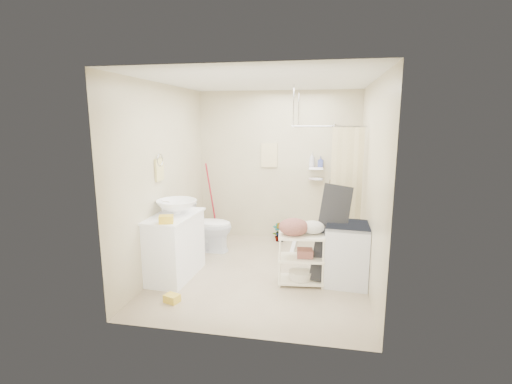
% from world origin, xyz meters
% --- Properties ---
extents(floor, '(3.20, 3.20, 0.00)m').
position_xyz_m(floor, '(0.00, 0.00, 0.00)').
color(floor, tan).
rests_on(floor, ground).
extents(ceiling, '(2.80, 3.20, 0.04)m').
position_xyz_m(ceiling, '(0.00, 0.00, 2.60)').
color(ceiling, silver).
rests_on(ceiling, ground).
extents(wall_back, '(2.80, 0.04, 2.60)m').
position_xyz_m(wall_back, '(0.00, 1.60, 1.30)').
color(wall_back, beige).
rests_on(wall_back, ground).
extents(wall_front, '(2.80, 0.04, 2.60)m').
position_xyz_m(wall_front, '(0.00, -1.60, 1.30)').
color(wall_front, beige).
rests_on(wall_front, ground).
extents(wall_left, '(0.04, 3.20, 2.60)m').
position_xyz_m(wall_left, '(-1.40, 0.00, 1.30)').
color(wall_left, beige).
rests_on(wall_left, ground).
extents(wall_right, '(0.04, 3.20, 2.60)m').
position_xyz_m(wall_right, '(1.40, 0.00, 1.30)').
color(wall_right, beige).
rests_on(wall_right, ground).
extents(vanity, '(0.61, 1.01, 0.87)m').
position_xyz_m(vanity, '(-1.16, -0.34, 0.43)').
color(vanity, white).
rests_on(vanity, ground).
extents(sink, '(0.60, 0.60, 0.19)m').
position_xyz_m(sink, '(-1.13, -0.25, 0.96)').
color(sink, white).
rests_on(sink, vanity).
extents(counter_basket, '(0.21, 0.18, 0.10)m').
position_xyz_m(counter_basket, '(-1.07, -0.72, 0.91)').
color(counter_basket, yellow).
rests_on(counter_basket, vanity).
extents(floor_basket, '(0.29, 0.26, 0.13)m').
position_xyz_m(floor_basket, '(-0.90, -1.05, 0.07)').
color(floor_basket, yellow).
rests_on(floor_basket, ground).
extents(toilet, '(0.83, 0.50, 0.83)m').
position_xyz_m(toilet, '(-1.04, 0.72, 0.42)').
color(toilet, white).
rests_on(toilet, ground).
extents(mop, '(0.16, 0.16, 1.35)m').
position_xyz_m(mop, '(-1.24, 1.48, 0.67)').
color(mop, '#B51B2D').
rests_on(mop, ground).
extents(potted_plant_a, '(0.20, 0.18, 0.32)m').
position_xyz_m(potted_plant_a, '(0.03, 1.38, 0.16)').
color(potted_plant_a, '#923B21').
rests_on(potted_plant_a, ground).
extents(potted_plant_b, '(0.26, 0.25, 0.36)m').
position_xyz_m(potted_plant_b, '(0.10, 1.38, 0.18)').
color(potted_plant_b, brown).
rests_on(potted_plant_b, ground).
extents(hanging_towel, '(0.28, 0.03, 0.42)m').
position_xyz_m(hanging_towel, '(-0.15, 1.58, 1.50)').
color(hanging_towel, beige).
rests_on(hanging_towel, wall_back).
extents(towel_ring, '(0.04, 0.22, 0.34)m').
position_xyz_m(towel_ring, '(-1.38, -0.20, 1.47)').
color(towel_ring, '#E6D881').
rests_on(towel_ring, wall_left).
extents(tp_holder, '(0.08, 0.12, 0.14)m').
position_xyz_m(tp_holder, '(-1.36, 0.05, 0.72)').
color(tp_holder, white).
rests_on(tp_holder, wall_left).
extents(shower, '(1.10, 1.10, 2.10)m').
position_xyz_m(shower, '(0.85, 1.05, 1.05)').
color(shower, silver).
rests_on(shower, ground).
extents(shampoo_bottle_a, '(0.11, 0.11, 0.24)m').
position_xyz_m(shampoo_bottle_a, '(0.59, 1.52, 1.44)').
color(shampoo_bottle_a, silver).
rests_on(shampoo_bottle_a, shower).
extents(shampoo_bottle_b, '(0.09, 0.10, 0.18)m').
position_xyz_m(shampoo_bottle_b, '(0.74, 1.51, 1.41)').
color(shampoo_bottle_b, '#3E4A96').
rests_on(shampoo_bottle_b, shower).
extents(washing_machine, '(0.58, 0.60, 0.80)m').
position_xyz_m(washing_machine, '(1.14, -0.11, 0.40)').
color(washing_machine, silver).
rests_on(washing_machine, ground).
extents(laundry_rack, '(0.61, 0.40, 0.80)m').
position_xyz_m(laundry_rack, '(0.55, -0.26, 0.40)').
color(laundry_rack, white).
rests_on(laundry_rack, ground).
extents(ironing_board, '(0.38, 0.12, 1.33)m').
position_xyz_m(ironing_board, '(0.93, -0.12, 0.67)').
color(ironing_board, black).
rests_on(ironing_board, ground).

